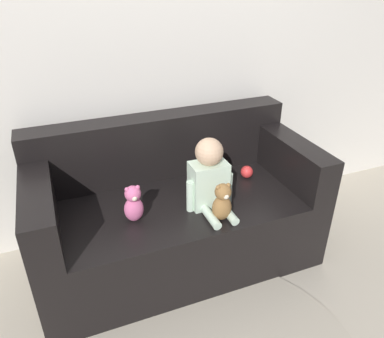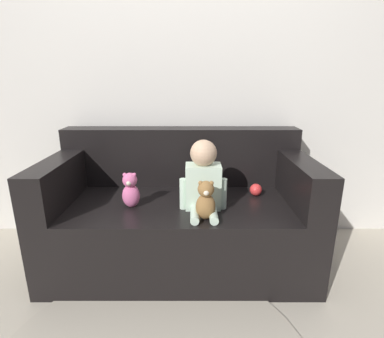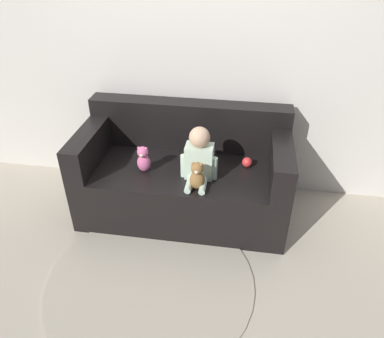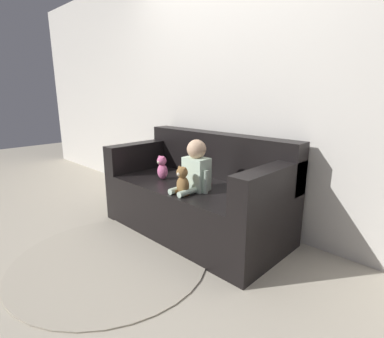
% 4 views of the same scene
% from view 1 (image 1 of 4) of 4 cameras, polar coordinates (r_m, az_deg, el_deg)
% --- Properties ---
extents(ground_plane, '(12.00, 12.00, 0.00)m').
position_cam_1_polar(ground_plane, '(2.55, -2.03, -13.19)').
color(ground_plane, '#B7AD99').
extents(wall_back, '(8.00, 0.05, 2.60)m').
position_cam_1_polar(wall_back, '(2.40, -6.84, 18.93)').
color(wall_back, silver).
rests_on(wall_back, ground_plane).
extents(couch, '(1.68, 0.82, 0.88)m').
position_cam_1_polar(couch, '(2.38, -2.57, -6.53)').
color(couch, black).
rests_on(couch, ground_plane).
extents(person_baby, '(0.28, 0.33, 0.42)m').
position_cam_1_polar(person_baby, '(2.11, 2.67, -1.29)').
color(person_baby, silver).
rests_on(person_baby, couch).
extents(teddy_bear_brown, '(0.13, 0.10, 0.23)m').
position_cam_1_polar(teddy_bear_brown, '(2.03, 4.64, -5.22)').
color(teddy_bear_brown, olive).
rests_on(teddy_bear_brown, couch).
extents(plush_toy_side, '(0.11, 0.10, 0.22)m').
position_cam_1_polar(plush_toy_side, '(2.04, -8.90, -5.26)').
color(plush_toy_side, '#DB6699').
rests_on(plush_toy_side, couch).
extents(toy_ball, '(0.08, 0.08, 0.08)m').
position_cam_1_polar(toy_ball, '(2.48, 8.35, -0.42)').
color(toy_ball, red).
rests_on(toy_ball, couch).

